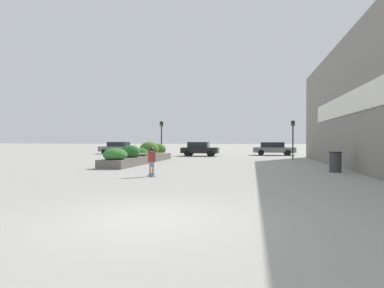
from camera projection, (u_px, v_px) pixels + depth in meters
The scene contains 11 objects.
ground_plane at pixel (145, 218), 6.30m from camera, with size 300.00×300.00×0.00m, color #A3A099.
building_wall_right at pixel (372, 94), 13.98m from camera, with size 0.67×31.44×7.70m.
planter_box at pixel (142, 155), 22.42m from camera, with size 1.64×10.58×1.55m.
skateboard at pixel (152, 175), 13.78m from camera, with size 0.52×0.72×0.09m.
skateboarder at pixel (152, 158), 13.78m from camera, with size 1.04×0.63×1.24m.
trash_bin at pixel (335, 162), 15.54m from camera, with size 0.61×0.61×1.06m.
car_leftmost at pixel (200, 149), 31.98m from camera, with size 3.89×2.02×1.50m.
car_center_left at pixel (273, 148), 33.82m from camera, with size 4.62×2.05×1.47m.
car_center_right at pixel (118, 148), 37.42m from camera, with size 4.29×2.05×1.49m.
traffic_light_left at pixel (161, 133), 27.85m from camera, with size 0.28×0.30×3.44m.
traffic_light_right at pixel (293, 133), 26.10m from camera, with size 0.28×0.30×3.39m.
Camera 1 is at (2.20, -5.97, 1.64)m, focal length 28.00 mm.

